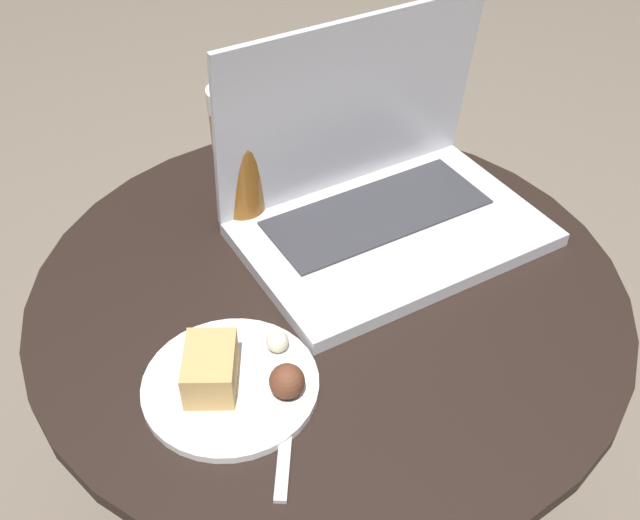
{
  "coord_description": "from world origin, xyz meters",
  "views": [
    {
      "loc": [
        -0.43,
        -0.48,
        1.15
      ],
      "look_at": [
        -0.03,
        -0.02,
        0.61
      ],
      "focal_mm": 42.0,
      "sensor_mm": 36.0,
      "label": 1
    }
  ],
  "objects": [
    {
      "name": "table",
      "position": [
        0.0,
        0.0,
        0.41
      ],
      "size": [
        0.7,
        0.7,
        0.54
      ],
      "color": "black",
      "rests_on": "ground_plane"
    },
    {
      "name": "laptop",
      "position": [
        0.12,
        0.05,
        0.6
      ],
      "size": [
        0.41,
        0.31,
        0.26
      ],
      "color": "silver",
      "rests_on": "table"
    },
    {
      "name": "beer_glass",
      "position": [
        0.0,
        0.17,
        0.64
      ],
      "size": [
        0.06,
        0.06,
        0.19
      ],
      "color": "brown",
      "rests_on": "table"
    },
    {
      "name": "fork",
      "position": [
        -0.15,
        -0.11,
        0.55
      ],
      "size": [
        0.13,
        0.14,
        0.0
      ],
      "color": "silver",
      "rests_on": "table"
    },
    {
      "name": "snack_plate",
      "position": [
        -0.18,
        -0.05,
        0.56
      ],
      "size": [
        0.18,
        0.18,
        0.05
      ],
      "color": "white",
      "rests_on": "table"
    }
  ]
}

